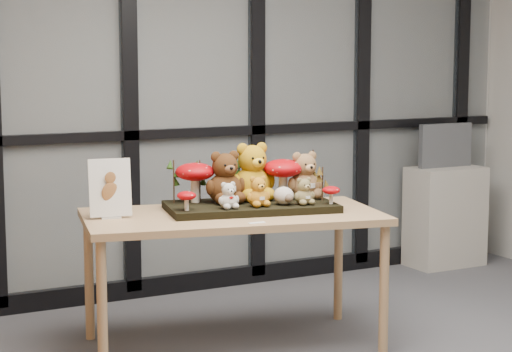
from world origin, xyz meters
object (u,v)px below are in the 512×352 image
bear_brown_medium (225,174)px  mushroom_front_left (187,200)px  mushroom_back_left (195,181)px  sign_holder (110,191)px  display_table (232,225)px  cabinet (445,216)px  bear_pooh_yellow (252,168)px  bear_tan_back (304,173)px  diorama_tray (251,207)px  monitor (445,145)px  bear_beige_small (304,190)px  mushroom_back_right (283,177)px  mushroom_front_right (331,194)px  bear_small_yellow (258,190)px  bear_white_bow (228,194)px  plush_cream_hedgehog (284,195)px

bear_brown_medium → mushroom_front_left: (-0.28, -0.14, -0.10)m
mushroom_back_left → sign_holder: (-0.49, -0.05, -0.01)m
display_table → cabinet: 2.47m
bear_pooh_yellow → mushroom_back_left: size_ratio=1.46×
bear_tan_back → cabinet: bearing=40.4°
diorama_tray → monitor: (2.11, 0.97, 0.15)m
bear_beige_small → mushroom_back_left: bearing=157.4°
mushroom_back_right → monitor: size_ratio=0.54×
bear_tan_back → mushroom_front_right: bearing=-71.3°
mushroom_front_right → cabinet: 2.15m
bear_small_yellow → mushroom_back_left: size_ratio=0.75×
diorama_tray → bear_tan_back: 0.38m
sign_holder → mushroom_back_right: bearing=5.7°
bear_brown_medium → sign_holder: bearing=-170.9°
monitor → diorama_tray: bearing=-155.3°
diorama_tray → mushroom_front_left: mushroom_front_left is taller
bear_pooh_yellow → mushroom_front_right: 0.46m
mushroom_back_left → cabinet: (2.36, 0.79, -0.52)m
mushroom_front_left → sign_holder: (-0.35, 0.17, 0.05)m
diorama_tray → cabinet: size_ratio=1.22×
bear_white_bow → cabinet: (2.30, 1.05, -0.48)m
bear_tan_back → monitor: bearing=40.9°
cabinet → bear_beige_small: bearing=-149.2°
mushroom_front_left → bear_brown_medium: bearing=25.8°
bear_brown_medium → bear_white_bow: bear_brown_medium is taller
bear_tan_back → mushroom_front_right: size_ratio=2.71×
bear_brown_medium → mushroom_back_right: size_ratio=1.27×
diorama_tray → mushroom_front_left: size_ratio=8.13×
monitor → mushroom_front_left: bearing=-157.8°
sign_holder → mushroom_back_left: bearing=15.2°
plush_cream_hedgehog → mushroom_front_left: bearing=-175.5°
display_table → monitor: size_ratio=3.73×
bear_brown_medium → sign_holder: (-0.63, 0.04, -0.05)m
mushroom_back_left → mushroom_front_right: bearing=-32.2°
bear_white_bow → mushroom_front_right: (0.55, -0.13, -0.02)m
bear_tan_back → bear_beige_small: size_ratio=1.79×
bear_small_yellow → mushroom_back_left: (-0.24, 0.28, 0.03)m
display_table → mushroom_front_right: (0.49, -0.19, 0.16)m
diorama_tray → plush_cream_hedgehog: bearing=-30.9°
bear_brown_medium → bear_tan_back: bearing=3.5°
bear_pooh_yellow → mushroom_front_left: bearing=-148.2°
mushroom_back_right → sign_holder: (-0.97, 0.07, -0.02)m
bear_pooh_yellow → monitor: bear_pooh_yellow is taller
display_table → bear_small_yellow: (0.11, -0.08, 0.19)m
sign_holder → cabinet: (2.86, 0.83, -0.50)m
monitor → bear_brown_medium: bearing=-158.3°
bear_small_yellow → sign_holder: size_ratio=0.58×
mushroom_front_right → monitor: 2.12m
sign_holder → monitor: (2.86, 0.85, 0.02)m
bear_white_bow → mushroom_back_left: (-0.07, 0.26, 0.04)m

